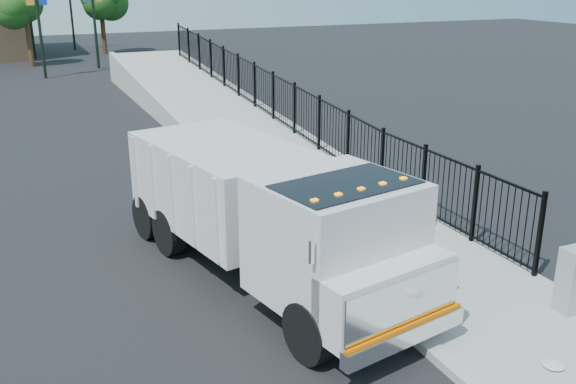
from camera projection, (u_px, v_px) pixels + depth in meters
name	position (u px, v px, depth m)	size (l,w,h in m)	color
ground	(337.00, 273.00, 13.68)	(120.00, 120.00, 0.00)	black
sidewalk	(471.00, 293.00, 12.67)	(3.55, 12.00, 0.12)	#9E998E
curb	(388.00, 312.00, 11.93)	(0.30, 12.00, 0.16)	#ADAAA3
ramp	(209.00, 117.00, 28.33)	(3.95, 24.00, 1.70)	#9E998E
iron_fence	(273.00, 111.00, 25.12)	(0.10, 28.00, 1.80)	black
truck	(270.00, 210.00, 12.84)	(4.13, 8.42, 2.77)	black
worker	(411.00, 237.00, 12.82)	(0.68, 0.45, 1.86)	#520816
utility_cabinet	(574.00, 280.00, 11.72)	(0.55, 0.40, 1.25)	gray
debris	(553.00, 364.00, 10.19)	(0.36, 0.36, 0.09)	silver
light_pole_0	(42.00, 3.00, 37.41)	(3.78, 0.22, 8.00)	black
light_pole_1	(88.00, 0.00, 41.14)	(3.78, 0.22, 8.00)	black
tree_0	(25.00, 6.00, 42.15)	(2.69, 2.69, 5.35)	#382314
tree_1	(101.00, 2.00, 49.08)	(2.55, 2.55, 5.27)	#382314
tree_2	(7.00, 0.00, 52.20)	(2.66, 2.66, 5.33)	#382314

